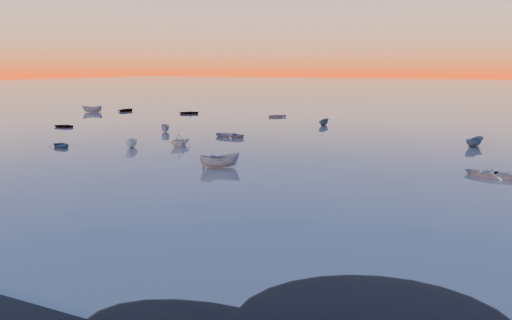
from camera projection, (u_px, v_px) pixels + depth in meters
The scene contains 5 objects.
ground at pixel (389, 111), 114.83m from camera, with size 600.00×600.00×0.00m, color #70655D.
mud_lobes at pixel (1, 269), 25.32m from camera, with size 140.00×6.00×0.07m, color black, non-canonical shape.
moored_fleet at pixel (326, 136), 73.18m from camera, with size 124.00×58.00×1.20m, color silver, non-canonical shape.
boat_near_left at pixel (61, 147), 63.23m from camera, with size 3.59×1.50×0.90m, color #345264.
boat_near_center at pixel (220, 168), 50.69m from camera, with size 4.15×1.76×1.44m, color slate.
Camera 1 is at (22.02, -16.90, 10.18)m, focal length 35.00 mm.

